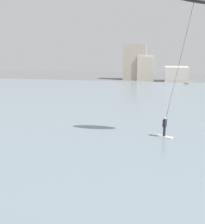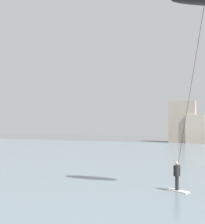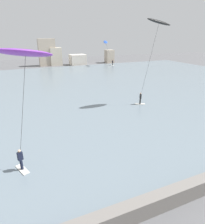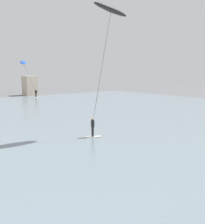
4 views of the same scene
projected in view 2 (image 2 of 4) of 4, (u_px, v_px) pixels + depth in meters
name	position (u px, v px, depth m)	size (l,w,h in m)	color
water_bay	(138.00, 162.00, 29.86)	(84.00, 52.00, 0.10)	slate
kitesurfer_black	(202.00, 16.00, 16.45)	(4.09, 1.59, 10.90)	silver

